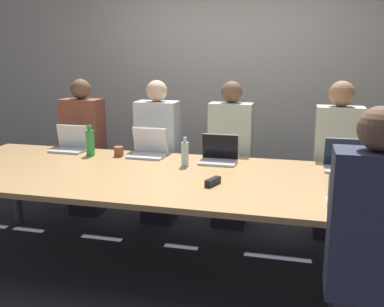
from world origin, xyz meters
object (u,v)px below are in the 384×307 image
stapler (213,182)px  bottle_far_center (185,154)px  person_far_right (336,164)px  bottle_far_left (90,142)px  laptop_far_center (219,154)px  cup_far_midleft (119,151)px  laptop_far_left (71,143)px  person_far_midleft (158,155)px  laptop_near_right (356,199)px  person_near_right (368,251)px  laptop_far_midleft (149,148)px  person_far_center (230,158)px  person_far_left (84,150)px  laptop_far_right (344,161)px

stapler → bottle_far_center: bearing=145.7°
person_far_right → bottle_far_left: size_ratio=5.18×
laptop_far_center → cup_far_midleft: 0.91m
laptop_far_left → cup_far_midleft: laptop_far_left is taller
cup_far_midleft → person_far_midleft: bearing=62.4°
laptop_near_right → bottle_far_left: size_ratio=1.21×
person_near_right → stapler: person_near_right is taller
person_near_right → laptop_far_midleft: size_ratio=4.46×
person_far_center → laptop_far_left: 1.52m
laptop_near_right → laptop_far_left: bearing=-22.6°
laptop_far_left → laptop_far_midleft: size_ratio=0.98×
person_far_midleft → laptop_far_left: bearing=-156.9°
person_far_right → person_far_left: size_ratio=1.02×
laptop_far_center → laptop_far_right: 1.00m
person_near_right → person_far_left: person_near_right is taller
person_far_left → stapler: bearing=-34.8°
bottle_far_center → person_far_right: (1.23, 0.63, -0.17)m
laptop_far_center → cup_far_midleft: bearing=-179.8°
bottle_far_center → laptop_far_midleft: bearing=147.1°
laptop_far_left → person_far_left: person_far_left is taller
person_far_center → laptop_far_right: person_far_center is taller
laptop_far_center → bottle_far_center: (-0.25, -0.19, 0.04)m
laptop_far_center → person_near_right: 1.67m
laptop_far_left → person_far_midleft: (0.76, 0.32, -0.15)m
laptop_near_right → person_near_right: (0.02, -0.41, -0.13)m
laptop_far_right → bottle_far_left: bearing=-178.8°
person_far_right → person_far_left: person_far_right is taller
bottle_far_center → cup_far_midleft: (-0.66, 0.19, -0.06)m
laptop_far_right → laptop_far_left: (-2.45, 0.09, -0.00)m
person_far_center → laptop_far_right: size_ratio=4.52×
laptop_far_center → bottle_far_center: 0.31m
laptop_near_right → person_far_left: bearing=-28.7°
bottle_far_center → bottle_far_left: bottle_far_left is taller
laptop_near_right → person_far_midleft: size_ratio=0.24×
person_far_center → laptop_far_left: (-1.47, -0.38, 0.15)m
laptop_near_right → person_far_left: 2.84m
bottle_far_center → person_near_right: (1.26, -1.13, -0.17)m
bottle_far_left → cup_far_midleft: 0.27m
laptop_near_right → person_far_right: bearing=-89.8°
laptop_far_center → person_far_right: (0.98, 0.44, -0.13)m
laptop_far_right → stapler: laptop_far_right is taller
laptop_far_left → cup_far_midleft: bearing=-11.2°
person_far_left → bottle_far_left: size_ratio=5.10×
person_far_right → laptop_far_left: bearing=-172.0°
person_far_center → laptop_far_left: size_ratio=4.48×
laptop_far_center → stapler: 0.65m
laptop_far_center → bottle_far_center: bearing=-142.7°
person_near_right → person_far_left: bearing=-35.2°
person_far_center → person_near_right: person_near_right is taller
bottle_far_center → person_far_left: (-1.25, 0.64, -0.18)m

